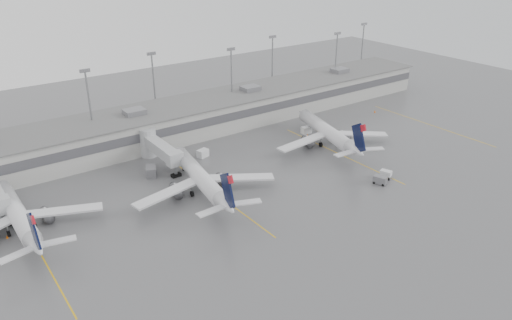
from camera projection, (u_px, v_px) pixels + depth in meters
ground at (362, 217)px, 94.21m from camera, size 260.00×260.00×0.00m
terminal at (205, 114)px, 135.35m from camera, size 152.00×17.00×9.45m
light_masts at (193, 81)px, 136.36m from camera, size 142.40×8.00×20.60m
jet_bridge_right at (156, 146)px, 115.54m from camera, size 4.00×17.20×7.00m
stand_markings at (283, 172)px, 111.96m from camera, size 105.25×40.00×0.01m
jet_far_left at (18, 215)px, 88.58m from camera, size 28.72×32.16×10.41m
jet_mid_left at (201, 178)px, 101.72m from camera, size 29.88×33.75×10.98m
jet_mid_right at (329, 132)px, 125.08m from camera, size 29.25×33.23×10.99m
baggage_tug at (386, 175)px, 109.10m from camera, size 2.55×3.16×1.77m
baggage_cart at (380, 180)px, 106.41m from camera, size 2.46×3.17×1.79m
gse_uld_b at (203, 153)px, 119.31m from camera, size 3.01×2.41×1.86m
gse_uld_c at (306, 130)px, 133.42m from camera, size 2.70×1.90×1.84m
gse_loader at (151, 171)px, 109.97m from camera, size 3.37×4.02×2.15m
cone_a at (7, 237)px, 87.62m from camera, size 0.39×0.39×0.62m
cone_b at (172, 191)px, 103.04m from camera, size 0.43×0.43×0.68m
cone_c at (307, 135)px, 131.40m from camera, size 0.50×0.50×0.79m
cone_d at (375, 111)px, 149.00m from camera, size 0.48×0.48×0.77m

